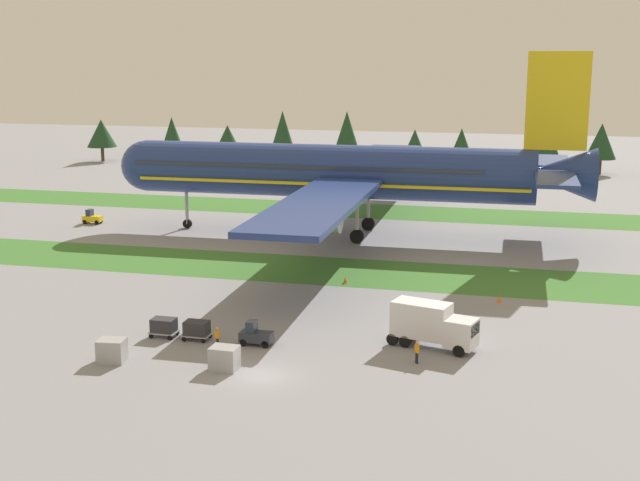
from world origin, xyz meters
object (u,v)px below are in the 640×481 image
taxiway_marker_1 (499,299)px  uld_container_0 (112,351)px  ground_crew_loader (417,351)px  pushback_tractor (92,218)px  taxiway_marker_0 (345,280)px  airliner (344,171)px  cargo_dolly_second (164,326)px  catering_truck (432,324)px  cargo_dolly_lead (197,329)px  ground_crew_marshaller (217,337)px  uld_container_1 (224,358)px  baggage_tug (255,335)px

taxiway_marker_1 → uld_container_0: bearing=-140.3°
taxiway_marker_1 → ground_crew_loader: bearing=-106.8°
pushback_tractor → taxiway_marker_0: (40.35, -22.16, -0.47)m
airliner → cargo_dolly_second: 43.66m
catering_truck → taxiway_marker_0: bearing=-133.0°
cargo_dolly_lead → pushback_tractor: bearing=-141.8°
ground_crew_loader → cargo_dolly_second: bearing=68.0°
cargo_dolly_second → ground_crew_marshaller: bearing=74.2°
taxiway_marker_1 → cargo_dolly_second: bearing=-147.6°
taxiway_marker_0 → uld_container_1: bearing=-97.7°
catering_truck → uld_container_1: 16.62m
ground_crew_marshaller → taxiway_marker_1: ground_crew_marshaller is taller
ground_crew_loader → uld_container_1: size_ratio=0.87×
baggage_tug → cargo_dolly_second: baggage_tug is taller
pushback_tractor → taxiway_marker_1: pushback_tractor is taller
uld_container_1 → baggage_tug: bearing=84.8°
ground_crew_loader → uld_container_1: bearing=90.2°
uld_container_0 → taxiway_marker_1: 36.12m
catering_truck → ground_crew_marshaller: catering_truck is taller
pushback_tractor → uld_container_0: (28.05, -48.47, 0.06)m
baggage_tug → uld_container_0: bearing=-55.5°
cargo_dolly_second → catering_truck: catering_truck is taller
baggage_tug → taxiway_marker_1: size_ratio=3.97×
ground_crew_marshaller → airliner: bearing=162.9°
uld_container_0 → taxiway_marker_1: bearing=39.7°
cargo_dolly_second → uld_container_0: 6.48m
airliner → ground_crew_loader: airliner is taller
catering_truck → uld_container_1: catering_truck is taller
cargo_dolly_lead → taxiway_marker_0: cargo_dolly_lead is taller
pushback_tractor → taxiway_marker_0: 46.04m
cargo_dolly_lead → uld_container_0: (-4.30, -6.29, -0.05)m
airliner → uld_container_0: 50.04m
cargo_dolly_lead → ground_crew_marshaller: bearing=57.8°
baggage_tug → ground_crew_loader: bearing=86.3°
catering_truck → taxiway_marker_1: 14.96m
cargo_dolly_lead → taxiway_marker_1: size_ratio=3.37×
cargo_dolly_lead → catering_truck: catering_truck is taller
cargo_dolly_second → uld_container_0: (-1.40, -6.32, -0.05)m
uld_container_1 → ground_crew_loader: bearing=19.2°
catering_truck → ground_crew_marshaller: bearing=-60.4°
catering_truck → taxiway_marker_0: 20.45m
airliner → taxiway_marker_0: size_ratio=109.62×
pushback_tractor → taxiway_marker_1: bearing=64.8°
airliner → pushback_tractor: bearing=90.0°
catering_truck → cargo_dolly_lead: bearing=-66.6°
airliner → taxiway_marker_1: airliner is taller
baggage_tug → ground_crew_loader: baggage_tug is taller
cargo_dolly_lead → ground_crew_marshaller: ground_crew_marshaller is taller
cargo_dolly_lead → uld_container_1: uld_container_1 is taller
catering_truck → ground_crew_marshaller: size_ratio=4.20×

